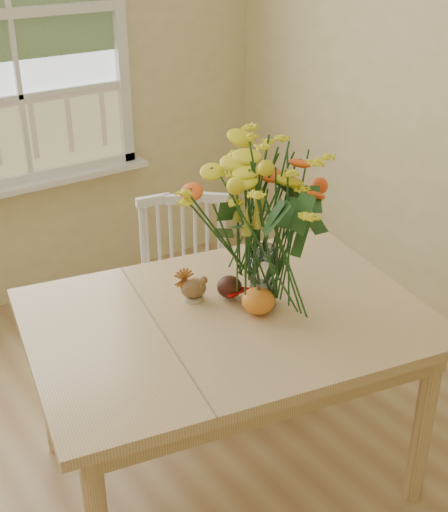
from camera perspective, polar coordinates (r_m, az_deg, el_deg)
dining_table at (r=2.44m, az=0.27°, el=-6.71°), size 1.53×1.23×0.73m
windsor_chair at (r=3.09m, az=-3.19°, el=-2.30°), size 0.53×0.52×0.86m
flower_vase at (r=2.31m, az=3.46°, el=3.03°), size 0.46×0.46×0.55m
pumpkin at (r=2.38m, az=2.88°, el=-3.85°), size 0.12×0.12×0.09m
turkey_figurine at (r=2.46m, az=-2.56°, el=-2.70°), size 0.11×0.10×0.12m
dark_gourd at (r=2.47m, az=0.45°, el=-2.68°), size 0.13×0.11×0.08m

